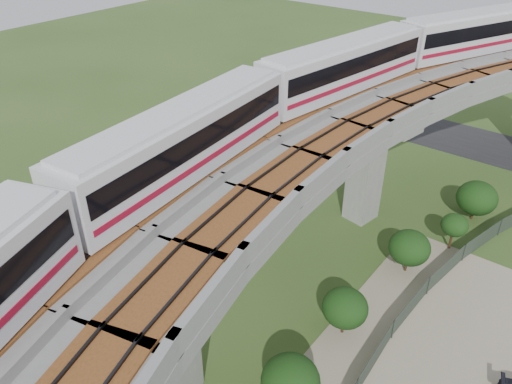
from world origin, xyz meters
TOP-DOWN VIEW (x-y plane):
  - ground at (0.00, 0.00)m, footprint 160.00×160.00m
  - asphalt_road at (0.00, 30.00)m, footprint 60.00×8.00m
  - viaduct at (3.84, 0.00)m, footprint 19.58×73.98m
  - metro_train at (0.36, 1.11)m, footprint 11.10×61.33m
  - fence at (9.75, 0.00)m, footprint 3.87×38.73m
  - tree_1 at (8.26, 15.67)m, footprint 3.16×3.16m
  - tree_2 at (8.16, 10.71)m, footprint 1.96×1.96m
  - tree_3 at (6.61, 6.32)m, footprint 2.84×2.84m
  - tree_4 at (5.90, -1.38)m, footprint 2.73×2.73m
  - tree_5 at (6.27, -7.60)m, footprint 3.01×3.01m

SIDE VIEW (x-z plane):
  - ground at x=0.00m, z-range 0.00..0.00m
  - asphalt_road at x=0.00m, z-range 0.00..0.03m
  - fence at x=9.75m, z-range 0.00..1.50m
  - tree_1 at x=8.26m, z-range 0.32..3.66m
  - tree_4 at x=5.90m, z-range 0.43..3.62m
  - tree_3 at x=6.61m, z-range 0.41..3.66m
  - tree_2 at x=8.16m, z-range 0.64..3.60m
  - tree_5 at x=6.27m, z-range 0.42..3.82m
  - viaduct at x=3.84m, z-range 3.35..14.75m
  - metro_train at x=0.36m, z-range 10.49..14.13m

